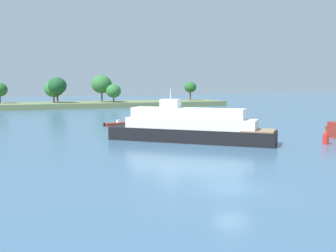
# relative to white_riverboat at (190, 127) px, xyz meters

# --- Properties ---
(ground_plane) EXTENTS (400.00, 400.00, 0.00)m
(ground_plane) POSITION_rel_white_riverboat_xyz_m (-6.01, -22.05, -1.87)
(ground_plane) COLOR #3D607F
(treeline_island) EXTENTS (92.90, 16.04, 10.21)m
(treeline_island) POSITION_rel_white_riverboat_xyz_m (-10.27, 75.65, 0.92)
(treeline_island) COLOR #66754C
(treeline_island) RESTS_ON ground
(white_riverboat) EXTENTS (19.15, 16.57, 6.80)m
(white_riverboat) POSITION_rel_white_riverboat_xyz_m (0.00, 0.00, 0.00)
(white_riverboat) COLOR black
(white_riverboat) RESTS_ON ground
(small_motorboat) EXTENTS (4.85, 2.44, 0.96)m
(small_motorboat) POSITION_rel_white_riverboat_xyz_m (-4.68, 22.34, -1.61)
(small_motorboat) COLOR maroon
(small_motorboat) RESTS_ON ground
(channel_buoy_red) EXTENTS (0.70, 0.70, 1.90)m
(channel_buoy_red) POSITION_rel_white_riverboat_xyz_m (14.92, -7.54, -1.06)
(channel_buoy_red) COLOR red
(channel_buoy_red) RESTS_ON ground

